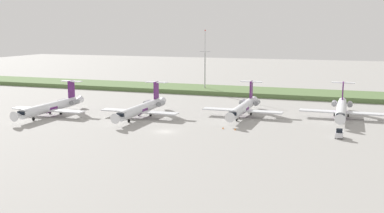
% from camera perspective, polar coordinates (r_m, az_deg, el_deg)
% --- Properties ---
extents(ground_plane, '(500.00, 500.00, 0.00)m').
position_cam_1_polar(ground_plane, '(138.59, 1.36, -0.56)').
color(ground_plane, '#9E9B96').
extents(grass_berm, '(320.00, 20.00, 1.66)m').
position_cam_1_polar(grass_berm, '(177.85, 5.46, 1.96)').
color(grass_berm, '#597542').
rests_on(grass_berm, ground).
extents(regional_jet_nearest, '(22.81, 31.00, 9.00)m').
position_cam_1_polar(regional_jet_nearest, '(137.44, -17.31, -0.02)').
color(regional_jet_nearest, silver).
rests_on(regional_jet_nearest, ground).
extents(regional_jet_second, '(22.81, 31.00, 9.00)m').
position_cam_1_polar(regional_jet_second, '(129.37, -6.36, -0.22)').
color(regional_jet_second, silver).
rests_on(regional_jet_second, ground).
extents(regional_jet_third, '(22.81, 31.00, 9.00)m').
position_cam_1_polar(regional_jet_third, '(131.04, 6.49, -0.10)').
color(regional_jet_third, silver).
rests_on(regional_jet_third, ground).
extents(regional_jet_fourth, '(22.81, 31.00, 9.00)m').
position_cam_1_polar(regional_jet_fourth, '(134.44, 18.30, -0.28)').
color(regional_jet_fourth, silver).
rests_on(regional_jet_fourth, ground).
extents(antenna_mast, '(4.40, 0.50, 24.49)m').
position_cam_1_polar(antenna_mast, '(179.22, 1.64, 5.06)').
color(antenna_mast, '#B2B2B7').
rests_on(antenna_mast, ground).
extents(baggage_tug, '(1.72, 3.20, 2.30)m').
position_cam_1_polar(baggage_tug, '(109.59, 18.05, -3.28)').
color(baggage_tug, silver).
rests_on(baggage_tug, ground).
extents(safety_cone_front_marker, '(0.44, 0.44, 0.55)m').
position_cam_1_polar(safety_cone_front_marker, '(114.03, 3.93, -2.69)').
color(safety_cone_front_marker, orange).
rests_on(safety_cone_front_marker, ground).
extents(safety_cone_mid_marker, '(0.44, 0.44, 0.55)m').
position_cam_1_polar(safety_cone_mid_marker, '(112.92, 5.45, -2.84)').
color(safety_cone_mid_marker, orange).
rests_on(safety_cone_mid_marker, ground).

